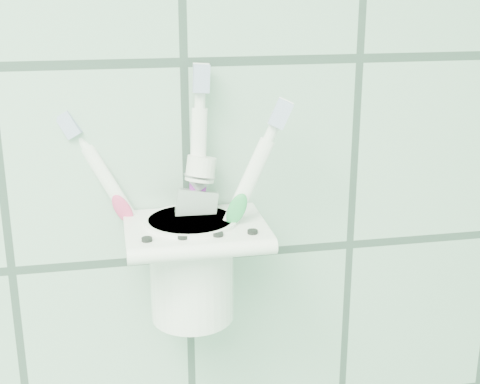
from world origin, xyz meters
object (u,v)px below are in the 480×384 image
(holder_bracket, at_px, (195,232))
(cup, at_px, (192,265))
(toothbrush_blue, at_px, (192,188))
(toothbrush_pink, at_px, (180,198))
(toothpaste_tube, at_px, (182,225))
(toothbrush_orange, at_px, (186,203))

(holder_bracket, distance_m, cup, 0.03)
(holder_bracket, relative_size, cup, 1.28)
(cup, xyz_separation_m, toothbrush_blue, (0.00, 0.02, 0.07))
(holder_bracket, height_order, toothbrush_pink, toothbrush_pink)
(toothpaste_tube, bearing_deg, cup, -9.25)
(cup, distance_m, toothpaste_tube, 0.04)
(cup, relative_size, toothbrush_orange, 0.46)
(toothbrush_blue, distance_m, toothbrush_orange, 0.03)
(toothbrush_pink, relative_size, toothbrush_blue, 0.90)
(toothbrush_pink, bearing_deg, cup, -45.74)
(cup, height_order, toothbrush_blue, toothbrush_blue)
(holder_bracket, relative_size, toothbrush_pink, 0.62)
(toothbrush_pink, distance_m, toothpaste_tube, 0.02)
(toothbrush_pink, height_order, toothpaste_tube, toothbrush_pink)
(toothbrush_blue, relative_size, toothpaste_tube, 1.49)
(holder_bracket, xyz_separation_m, toothpaste_tube, (-0.01, 0.01, 0.01))
(toothbrush_blue, bearing_deg, toothbrush_pink, -150.42)
(holder_bracket, xyz_separation_m, cup, (-0.00, 0.00, -0.03))
(toothbrush_pink, xyz_separation_m, toothbrush_orange, (0.00, -0.02, 0.00))
(cup, bearing_deg, toothbrush_blue, 78.04)
(holder_bracket, distance_m, toothbrush_orange, 0.03)
(cup, relative_size, toothpaste_tube, 0.65)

